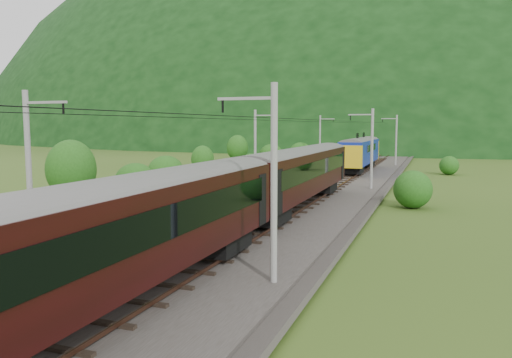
% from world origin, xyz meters
% --- Properties ---
extents(ground, '(600.00, 600.00, 0.00)m').
position_xyz_m(ground, '(0.00, 0.00, 0.00)').
color(ground, '#314C17').
rests_on(ground, ground).
extents(railbed, '(14.00, 220.00, 0.30)m').
position_xyz_m(railbed, '(0.00, 10.00, 0.15)').
color(railbed, '#38332D').
rests_on(railbed, ground).
extents(track_left, '(2.40, 220.00, 0.27)m').
position_xyz_m(track_left, '(-2.40, 10.00, 0.37)').
color(track_left, brown).
rests_on(track_left, railbed).
extents(track_right, '(2.40, 220.00, 0.27)m').
position_xyz_m(track_right, '(2.40, 10.00, 0.37)').
color(track_right, brown).
rests_on(track_right, railbed).
extents(catenary_left, '(2.54, 192.28, 8.00)m').
position_xyz_m(catenary_left, '(-6.12, 32.00, 4.50)').
color(catenary_left, gray).
rests_on(catenary_left, railbed).
extents(catenary_right, '(2.54, 192.28, 8.00)m').
position_xyz_m(catenary_right, '(6.12, 32.00, 4.50)').
color(catenary_right, gray).
rests_on(catenary_right, railbed).
extents(overhead_wires, '(4.83, 198.00, 0.03)m').
position_xyz_m(overhead_wires, '(0.00, 10.00, 7.10)').
color(overhead_wires, black).
rests_on(overhead_wires, ground).
extents(mountain_main, '(504.00, 360.00, 244.00)m').
position_xyz_m(mountain_main, '(0.00, 260.00, 0.00)').
color(mountain_main, black).
rests_on(mountain_main, ground).
extents(mountain_ridge, '(336.00, 280.00, 132.00)m').
position_xyz_m(mountain_ridge, '(-120.00, 300.00, 0.00)').
color(mountain_ridge, black).
rests_on(mountain_ridge, ground).
extents(train, '(3.07, 123.27, 5.35)m').
position_xyz_m(train, '(2.40, -4.80, 3.62)').
color(train, black).
rests_on(train, ground).
extents(hazard_post_near, '(0.16, 0.16, 1.48)m').
position_xyz_m(hazard_post_near, '(-0.35, 53.20, 1.04)').
color(hazard_post_near, red).
rests_on(hazard_post_near, railbed).
extents(hazard_post_far, '(0.16, 0.16, 1.52)m').
position_xyz_m(hazard_post_far, '(0.66, 34.20, 1.06)').
color(hazard_post_far, red).
rests_on(hazard_post_far, railbed).
extents(signal, '(0.20, 0.20, 1.85)m').
position_xyz_m(signal, '(-4.69, 24.80, 1.39)').
color(signal, black).
rests_on(signal, railbed).
extents(vegetation_left, '(12.48, 148.70, 6.77)m').
position_xyz_m(vegetation_left, '(-13.69, 12.88, 2.24)').
color(vegetation_left, '#215115').
rests_on(vegetation_left, ground).
extents(vegetation_right, '(6.81, 96.78, 2.75)m').
position_xyz_m(vegetation_right, '(11.29, 4.89, 1.26)').
color(vegetation_right, '#215115').
rests_on(vegetation_right, ground).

